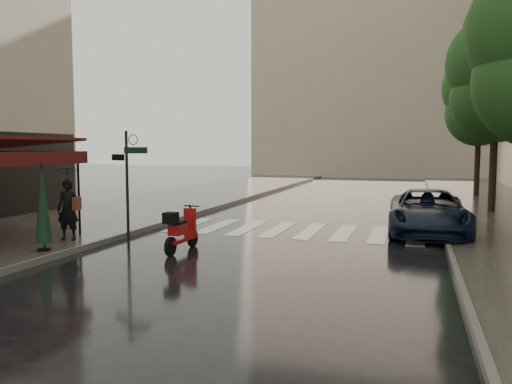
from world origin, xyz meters
The scene contains 14 objects.
ground centered at (0.00, 0.00, 0.00)m, with size 120.00×120.00×0.00m, color black.
sidewalk_near centered at (-4.50, 12.00, 0.06)m, with size 6.00×60.00×0.12m, color #38332D.
sidewalk_far centered at (10.25, 12.00, 0.06)m, with size 5.50×60.00×0.12m, color #38332D.
curb_near centered at (-1.45, 12.00, 0.07)m, with size 0.12×60.00×0.16m, color #595651.
curb_far centered at (7.45, 12.00, 0.07)m, with size 0.12×60.00×0.16m, color #595651.
crosswalk centered at (2.98, 6.00, 0.01)m, with size 7.85×3.20×0.01m.
signpost centered at (-1.19, 3.00, 1.83)m, with size 1.17×0.29×3.10m.
backdrop_building centered at (3.00, 38.00, 10.00)m, with size 22.00×6.00×20.00m, color #C1B493.
tree_mid centered at (9.50, 12.00, 5.59)m, with size 3.80×3.80×8.34m.
tree_far centered at (9.70, 19.00, 5.46)m, with size 3.80×3.80×8.16m.
pedestrian_with_umbrella centered at (-2.33, 1.87, 1.75)m, with size 1.17×1.19×2.45m.
scooter centered at (1.00, 1.92, 0.52)m, with size 0.45×1.69×1.11m.
parked_car centered at (7.00, 6.52, 0.68)m, with size 2.25×4.88×1.36m, color black.
parasol_back centered at (-1.98, 0.50, 1.26)m, with size 0.39×0.39×2.12m.
Camera 1 is at (6.57, -9.35, 2.61)m, focal length 35.00 mm.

